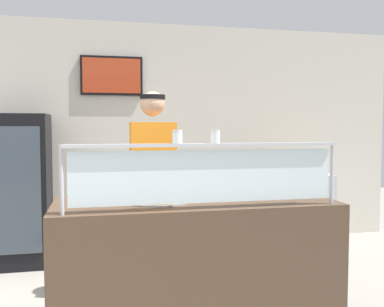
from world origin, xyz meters
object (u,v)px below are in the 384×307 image
object	(u,v)px
pizza_tray	(157,199)
worker_figure	(154,180)
parmesan_shaker	(177,138)
pizza_box_stack	(299,168)
pepper_flake_shaker	(215,137)
drink_fridge	(14,190)
pizza_server	(161,196)

from	to	relation	value
pizza_tray	worker_figure	bearing A→B (deg)	84.80
parmesan_shaker	pizza_box_stack	bearing A→B (deg)	48.92
pizza_tray	pepper_flake_shaker	distance (m)	0.63
worker_figure	pizza_box_stack	bearing A→B (deg)	30.34
drink_fridge	pizza_box_stack	bearing A→B (deg)	-0.77
pizza_box_stack	pizza_server	bearing A→B (deg)	-136.33
pizza_server	pepper_flake_shaker	size ratio (longest dim) A/B	3.32
pizza_server	parmesan_shaker	xyz separation A→B (m)	(0.06, -0.30, 0.41)
drink_fridge	pizza_box_stack	xyz separation A→B (m)	(3.23, -0.04, 0.17)
worker_figure	drink_fridge	distance (m)	1.77
pepper_flake_shaker	worker_figure	bearing A→B (deg)	103.60
pizza_tray	drink_fridge	xyz separation A→B (m)	(-1.27, 1.88, -0.17)
pepper_flake_shaker	worker_figure	xyz separation A→B (m)	(-0.25, 1.05, -0.39)
pizza_server	drink_fridge	size ratio (longest dim) A/B	0.18
pizza_server	pizza_box_stack	world-z (taller)	pizza_box_stack
pizza_tray	pizza_box_stack	world-z (taller)	pizza_box_stack
pizza_box_stack	pepper_flake_shaker	bearing A→B (deg)	-127.25
drink_fridge	pizza_box_stack	size ratio (longest dim) A/B	3.23
pepper_flake_shaker	drink_fridge	world-z (taller)	drink_fridge
worker_figure	pizza_box_stack	distance (m)	2.19
pizza_tray	parmesan_shaker	distance (m)	0.54
pepper_flake_shaker	pizza_tray	bearing A→B (deg)	134.58
parmesan_shaker	drink_fridge	size ratio (longest dim) A/B	0.05
parmesan_shaker	pizza_box_stack	size ratio (longest dim) A/B	0.17
pizza_tray	drink_fridge	distance (m)	2.27
pepper_flake_shaker	pizza_server	bearing A→B (deg)	134.63
pizza_server	worker_figure	size ratio (longest dim) A/B	0.16
pizza_tray	pizza_server	bearing A→B (deg)	-46.18
pizza_tray	parmesan_shaker	size ratio (longest dim) A/B	5.31
pizza_tray	pepper_flake_shaker	size ratio (longest dim) A/B	5.28
pizza_box_stack	worker_figure	bearing A→B (deg)	-149.66
drink_fridge	pepper_flake_shaker	bearing A→B (deg)	-54.19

